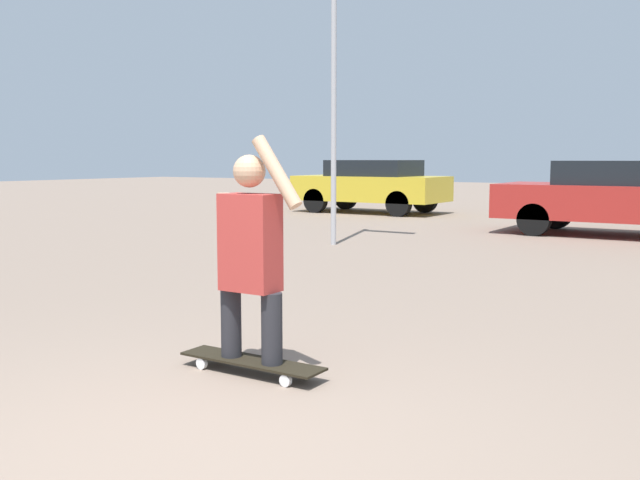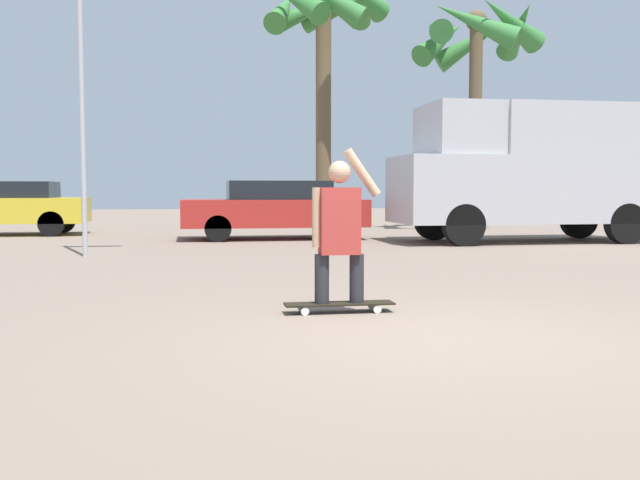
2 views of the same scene
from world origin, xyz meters
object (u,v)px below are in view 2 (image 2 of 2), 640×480
parked_car_red (275,208)px  skateboard (339,304)px  camper_van (532,168)px  palm_tree_near_van (475,42)px  parked_car_yellow (9,206)px  palm_tree_center_background (324,19)px  flagpole (87,28)px  person_skateboarder (339,225)px

parked_car_red → skateboard: bearing=-92.8°
camper_van → palm_tree_near_van: 5.94m
parked_car_yellow → palm_tree_center_background: palm_tree_center_background is taller
skateboard → palm_tree_center_background: size_ratio=0.13×
flagpole → parked_car_yellow: bearing=114.3°
skateboard → camper_van: bearing=54.0°
parked_car_yellow → palm_tree_near_van: 13.74m
parked_car_red → parked_car_yellow: (-6.77, 2.68, 0.01)m
camper_van → palm_tree_center_background: 9.22m
parked_car_red → palm_tree_near_van: size_ratio=0.67×
parked_car_red → flagpole: flagpole is taller
person_skateboarder → palm_tree_near_van: bearing=63.2°
parked_car_yellow → palm_tree_near_van: bearing=-0.2°
skateboard → parked_car_red: (0.53, 10.55, 0.67)m
palm_tree_near_van → camper_van: bearing=-95.1°
skateboard → palm_tree_near_van: size_ratio=0.16×
palm_tree_near_van → palm_tree_center_background: size_ratio=0.84×
camper_van → parked_car_yellow: camper_van is taller
skateboard → palm_tree_center_background: (2.64, 15.57, 6.45)m
camper_van → flagpole: (-9.46, -2.11, 2.33)m
palm_tree_near_van → flagpole: size_ratio=0.97×
parked_car_red → parked_car_yellow: bearing=158.4°
skateboard → palm_tree_center_background: 17.06m
person_skateboarder → palm_tree_near_van: size_ratio=0.23×
parked_car_red → flagpole: bearing=-132.6°
parked_car_red → parked_car_yellow: 7.28m
skateboard → person_skateboarder: person_skateboarder is taller
palm_tree_center_background → camper_van: bearing=-62.6°
palm_tree_center_background → flagpole: palm_tree_center_background is taller
camper_van → palm_tree_near_van: (0.41, 4.57, 3.78)m
palm_tree_near_van → palm_tree_center_background: 4.80m
person_skateboarder → parked_car_yellow: size_ratio=0.37×
skateboard → camper_van: (6.25, 8.61, 1.62)m
skateboard → parked_car_yellow: bearing=115.3°
person_skateboarder → parked_car_red: 10.56m
person_skateboarder → palm_tree_near_van: palm_tree_near_van is taller
flagpole → person_skateboarder: bearing=-63.7°
parked_car_red → camper_van: bearing=-18.8°
person_skateboarder → palm_tree_center_background: 16.79m
person_skateboarder → palm_tree_center_background: size_ratio=0.19×
skateboard → palm_tree_near_van: palm_tree_near_van is taller
parked_car_red → palm_tree_near_van: 8.17m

